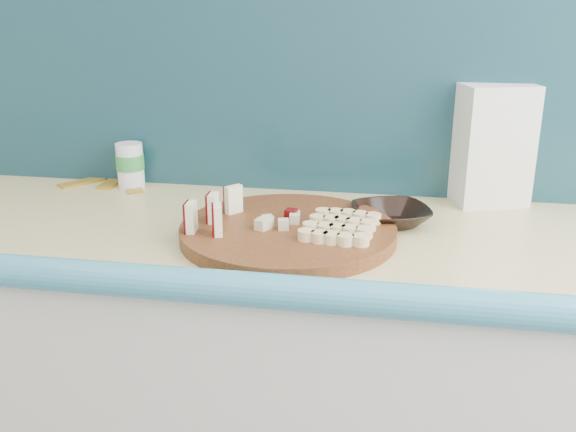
# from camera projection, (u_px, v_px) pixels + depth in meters

# --- Properties ---
(kitchen_counter) EXTENTS (2.20, 0.63, 0.91)m
(kitchen_counter) POSITION_uv_depth(u_px,v_px,m) (248.00, 408.00, 1.50)
(kitchen_counter) COLOR silver
(kitchen_counter) RESTS_ON ground
(backsplash) EXTENTS (2.20, 0.02, 0.50)m
(backsplash) POSITION_uv_depth(u_px,v_px,m) (270.00, 88.00, 1.54)
(backsplash) COLOR teal
(backsplash) RESTS_ON kitchen_counter
(cutting_board) EXTENTS (0.48, 0.48, 0.03)m
(cutting_board) POSITION_uv_depth(u_px,v_px,m) (288.00, 232.00, 1.28)
(cutting_board) COLOR #3F1D0D
(cutting_board) RESTS_ON kitchen_counter
(apple_wedges) EXTENTS (0.08, 0.17, 0.06)m
(apple_wedges) POSITION_uv_depth(u_px,v_px,m) (214.00, 211.00, 1.27)
(apple_wedges) COLOR #FDF5CA
(apple_wedges) RESTS_ON cutting_board
(apple_chunks) EXTENTS (0.06, 0.06, 0.02)m
(apple_chunks) POSITION_uv_depth(u_px,v_px,m) (275.00, 219.00, 1.28)
(apple_chunks) COLOR beige
(apple_chunks) RESTS_ON cutting_board
(banana_slices) EXTENTS (0.15, 0.17, 0.02)m
(banana_slices) POSITION_uv_depth(u_px,v_px,m) (340.00, 226.00, 1.24)
(banana_slices) COLOR beige
(banana_slices) RESTS_ON cutting_board
(brown_bowl) EXTENTS (0.21, 0.21, 0.04)m
(brown_bowl) POSITION_uv_depth(u_px,v_px,m) (391.00, 215.00, 1.35)
(brown_bowl) COLOR black
(brown_bowl) RESTS_ON kitchen_counter
(flour_bag) EXTENTS (0.19, 0.16, 0.27)m
(flour_bag) POSITION_uv_depth(u_px,v_px,m) (492.00, 145.00, 1.46)
(flour_bag) COLOR silver
(flour_bag) RESTS_ON kitchen_counter
(canister) EXTENTS (0.07, 0.07, 0.11)m
(canister) POSITION_uv_depth(u_px,v_px,m) (130.00, 165.00, 1.60)
(canister) COLOR white
(canister) RESTS_ON kitchen_counter
(banana_peel) EXTENTS (0.24, 0.20, 0.01)m
(banana_peel) POSITION_uv_depth(u_px,v_px,m) (113.00, 181.00, 1.66)
(banana_peel) COLOR gold
(banana_peel) RESTS_ON kitchen_counter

